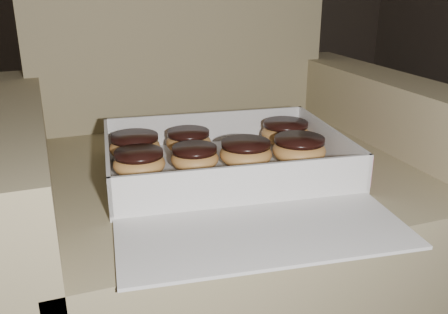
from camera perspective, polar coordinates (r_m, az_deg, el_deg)
name	(u,v)px	position (r m, az deg, el deg)	size (l,w,h in m)	color
floor	(257,275)	(1.35, 3.76, -13.34)	(4.50, 4.50, 0.00)	black
armchair	(216,205)	(1.06, -0.89, -5.55)	(0.87, 0.74, 0.91)	#887856
bakery_box	(232,173)	(0.87, 0.90, -1.84)	(0.47, 0.53, 0.07)	silver
donut_a	(139,162)	(0.88, -9.67, -0.61)	(0.09, 0.09, 0.05)	#DE9A4D
donut_b	(189,141)	(0.98, -4.07, 1.88)	(0.09, 0.09, 0.04)	#DE9A4D
donut_c	(299,149)	(0.93, 8.57, 0.90)	(0.10, 0.10, 0.05)	#DE9A4D
donut_d	(285,132)	(1.03, 7.01, 2.83)	(0.10, 0.10, 0.05)	#DE9A4D
donut_e	(246,153)	(0.91, 2.50, 0.50)	(0.10, 0.10, 0.05)	#DE9A4D
donut_f	(195,157)	(0.89, -3.37, -0.03)	(0.09, 0.09, 0.04)	#DE9A4D
donut_g	(135,146)	(0.96, -10.14, 1.25)	(0.10, 0.10, 0.05)	#DE9A4D
crumb_a	(282,176)	(0.87, 6.68, -2.20)	(0.01, 0.01, 0.00)	black
crumb_b	(199,182)	(0.84, -2.88, -2.93)	(0.01, 0.01, 0.00)	black
crumb_c	(145,180)	(0.86, -9.05, -2.59)	(0.01, 0.01, 0.00)	black
crumb_d	(136,178)	(0.87, -10.00, -2.33)	(0.01, 0.01, 0.00)	black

